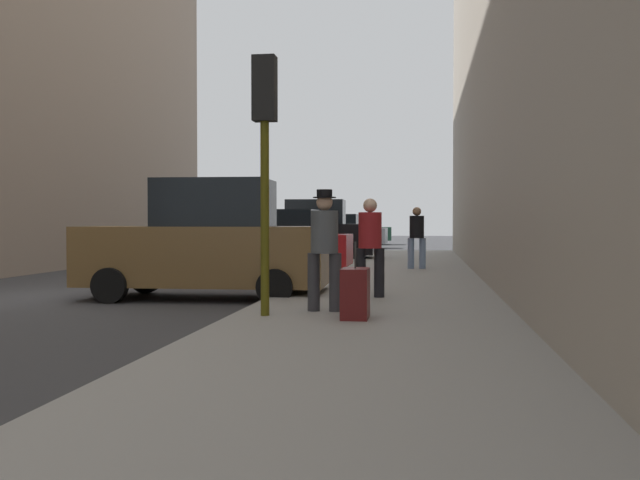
{
  "coord_description": "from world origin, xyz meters",
  "views": [
    {
      "loc": [
        6.68,
        -12.81,
        1.46
      ],
      "look_at": [
        4.2,
        4.25,
        1.01
      ],
      "focal_mm": 40.0,
      "sensor_mm": 36.0,
      "label": 1
    }
  ],
  "objects": [
    {
      "name": "parked_gray_coupe",
      "position": [
        2.65,
        25.9,
        0.85
      ],
      "size": [
        4.25,
        2.16,
        1.79
      ],
      "color": "slate",
      "rests_on": "ground_plane"
    },
    {
      "name": "parked_silver_sedan",
      "position": [
        2.65,
        19.18,
        0.85
      ],
      "size": [
        4.2,
        2.07,
        1.79
      ],
      "color": "#B7BABF",
      "rests_on": "ground_plane"
    },
    {
      "name": "pedestrian_in_jeans",
      "position": [
        6.5,
        7.13,
        1.1
      ],
      "size": [
        0.51,
        0.42,
        1.71
      ],
      "color": "#728CB2",
      "rests_on": "sidewalk"
    },
    {
      "name": "parked_dark_green_sedan",
      "position": [
        2.65,
        31.96,
        0.85
      ],
      "size": [
        4.26,
        2.17,
        1.79
      ],
      "color": "#193828",
      "rests_on": "ground_plane"
    },
    {
      "name": "fire_hydrant",
      "position": [
        4.45,
        6.06,
        0.5
      ],
      "size": [
        0.42,
        0.22,
        0.7
      ],
      "color": "red",
      "rests_on": "sidewalk"
    },
    {
      "name": "parked_black_suv",
      "position": [
        2.65,
        12.86,
        1.03
      ],
      "size": [
        4.67,
        2.2,
        2.25
      ],
      "color": "black",
      "rests_on": "ground_plane"
    },
    {
      "name": "pedestrian_in_red_jacket",
      "position": [
        5.77,
        -0.51,
        1.1
      ],
      "size": [
        0.51,
        0.42,
        1.71
      ],
      "color": "black",
      "rests_on": "sidewalk"
    },
    {
      "name": "traffic_light",
      "position": [
        4.5,
        -3.13,
        2.76
      ],
      "size": [
        0.32,
        0.32,
        3.6
      ],
      "color": "#514C0F",
      "rests_on": "sidewalk"
    },
    {
      "name": "ground_plane",
      "position": [
        0.0,
        0.0,
        0.0
      ],
      "size": [
        120.0,
        120.0,
        0.0
      ],
      "primitive_type": "plane",
      "color": "#38383A"
    },
    {
      "name": "pedestrian_with_beanie",
      "position": [
        5.25,
        -2.54,
        1.14
      ],
      "size": [
        0.51,
        0.41,
        1.78
      ],
      "color": "#333338",
      "rests_on": "sidewalk"
    },
    {
      "name": "sidewalk",
      "position": [
        6.0,
        0.0,
        0.07
      ],
      "size": [
        4.0,
        40.0,
        0.15
      ],
      "primitive_type": "cube",
      "color": "gray",
      "rests_on": "ground_plane"
    },
    {
      "name": "rolling_suitcase",
      "position": [
        5.78,
        -3.27,
        0.49
      ],
      "size": [
        0.36,
        0.56,
        1.04
      ],
      "color": "#591414",
      "rests_on": "sidewalk"
    },
    {
      "name": "parked_bronze_suv",
      "position": [
        2.65,
        0.17,
        1.03
      ],
      "size": [
        4.66,
        2.18,
        2.25
      ],
      "color": "brown",
      "rests_on": "ground_plane"
    },
    {
      "name": "parked_red_hatchback",
      "position": [
        2.65,
        6.5,
        0.85
      ],
      "size": [
        4.2,
        2.06,
        1.79
      ],
      "color": "#B2191E",
      "rests_on": "ground_plane"
    }
  ]
}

